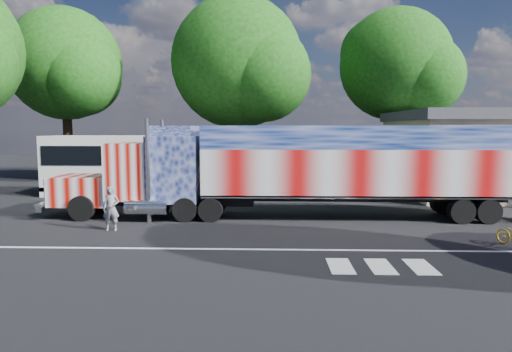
{
  "coord_description": "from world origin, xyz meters",
  "views": [
    {
      "loc": [
        0.71,
        -18.23,
        4.12
      ],
      "look_at": [
        0.0,
        3.0,
        1.9
      ],
      "focal_mm": 32.0,
      "sensor_mm": 36.0,
      "label": 1
    }
  ],
  "objects_px": {
    "semi_truck": "(297,167)",
    "tree_ne_a": "(398,65)",
    "woman": "(111,208)",
    "tree_n_mid": "(239,63)",
    "tree_nw_a": "(66,65)",
    "coach_bus": "(149,164)"
  },
  "relations": [
    {
      "from": "semi_truck",
      "to": "tree_ne_a",
      "type": "height_order",
      "value": "tree_ne_a"
    },
    {
      "from": "woman",
      "to": "semi_truck",
      "type": "bearing_deg",
      "value": 13.46
    },
    {
      "from": "woman",
      "to": "tree_n_mid",
      "type": "height_order",
      "value": "tree_n_mid"
    },
    {
      "from": "tree_n_mid",
      "to": "tree_nw_a",
      "type": "bearing_deg",
      "value": -178.86
    },
    {
      "from": "tree_nw_a",
      "to": "tree_ne_a",
      "type": "bearing_deg",
      "value": 2.87
    },
    {
      "from": "tree_n_mid",
      "to": "tree_ne_a",
      "type": "bearing_deg",
      "value": 4.74
    },
    {
      "from": "semi_truck",
      "to": "woman",
      "type": "relative_size",
      "value": 11.85
    },
    {
      "from": "semi_truck",
      "to": "tree_n_mid",
      "type": "height_order",
      "value": "tree_n_mid"
    },
    {
      "from": "tree_ne_a",
      "to": "woman",
      "type": "bearing_deg",
      "value": -131.52
    },
    {
      "from": "semi_truck",
      "to": "tree_ne_a",
      "type": "distance_m",
      "value": 18.77
    },
    {
      "from": "tree_n_mid",
      "to": "coach_bus",
      "type": "bearing_deg",
      "value": -124.85
    },
    {
      "from": "semi_truck",
      "to": "tree_n_mid",
      "type": "bearing_deg",
      "value": 104.27
    },
    {
      "from": "semi_truck",
      "to": "tree_ne_a",
      "type": "relative_size",
      "value": 1.6
    },
    {
      "from": "tree_nw_a",
      "to": "coach_bus",
      "type": "bearing_deg",
      "value": -41.26
    },
    {
      "from": "woman",
      "to": "tree_nw_a",
      "type": "bearing_deg",
      "value": 110.35
    },
    {
      "from": "coach_bus",
      "to": "tree_n_mid",
      "type": "bearing_deg",
      "value": 55.15
    },
    {
      "from": "semi_truck",
      "to": "tree_nw_a",
      "type": "relative_size",
      "value": 1.61
    },
    {
      "from": "tree_ne_a",
      "to": "semi_truck",
      "type": "bearing_deg",
      "value": -119.23
    },
    {
      "from": "coach_bus",
      "to": "tree_ne_a",
      "type": "xyz_separation_m",
      "value": [
        17.34,
        8.39,
        7.08
      ]
    },
    {
      "from": "coach_bus",
      "to": "tree_n_mid",
      "type": "height_order",
      "value": "tree_n_mid"
    },
    {
      "from": "tree_nw_a",
      "to": "tree_n_mid",
      "type": "bearing_deg",
      "value": 1.14
    },
    {
      "from": "semi_truck",
      "to": "tree_n_mid",
      "type": "distance_m",
      "value": 16.21
    }
  ]
}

